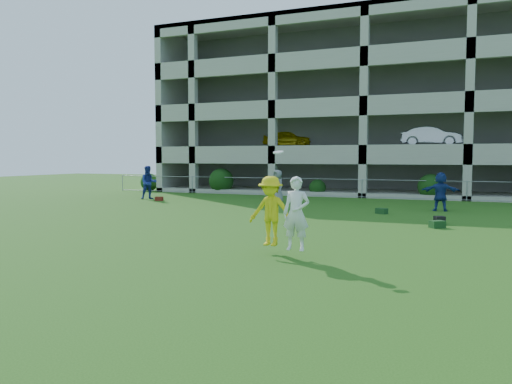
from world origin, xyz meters
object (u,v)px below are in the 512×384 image
at_px(bystander_a, 149,183).
at_px(parking_garage, 383,112).
at_px(bystander_d, 441,192).
at_px(bystander_c, 278,186).
at_px(frisbee_contest, 277,211).
at_px(crate_d, 439,220).

xyz_separation_m(bystander_a, parking_garage, (11.84, 14.31, 5.01)).
bearing_deg(bystander_d, parking_garage, -75.60).
bearing_deg(bystander_c, frisbee_contest, -34.34).
bearing_deg(bystander_c, bystander_d, 28.66).
bearing_deg(crate_d, bystander_d, 91.54).
distance_m(frisbee_contest, parking_garage, 28.16).
xyz_separation_m(bystander_d, frisbee_contest, (-3.56, -12.92, 0.22)).
distance_m(bystander_d, frisbee_contest, 13.40).
bearing_deg(crate_d, frisbee_contest, -114.80).
relative_size(frisbee_contest, parking_garage, 0.08).
bearing_deg(parking_garage, bystander_a, -129.60).
height_order(bystander_c, bystander_d, bystander_d).
relative_size(bystander_c, frisbee_contest, 0.74).
relative_size(crate_d, frisbee_contest, 0.14).
bearing_deg(crate_d, bystander_a, 162.07).
xyz_separation_m(bystander_a, crate_d, (16.73, -5.41, -0.86)).
relative_size(bystander_c, bystander_d, 1.00).
distance_m(bystander_c, frisbee_contest, 14.90).
bearing_deg(frisbee_contest, bystander_c, 109.55).
relative_size(bystander_a, crate_d, 5.76).
bearing_deg(parking_garage, bystander_c, -105.45).
bearing_deg(bystander_d, crate_d, 88.08).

